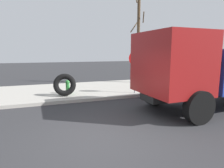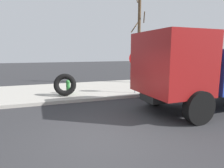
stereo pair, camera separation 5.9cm
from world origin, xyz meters
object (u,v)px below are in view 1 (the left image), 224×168
loose_tire (65,85)px  stop_sign (135,64)px  bare_tree (138,38)px  fire_hydrant (68,86)px  dump_truck_blue (217,69)px

loose_tire → stop_sign: 3.73m
stop_sign → bare_tree: bearing=60.7°
fire_hydrant → dump_truck_blue: 6.95m
fire_hydrant → loose_tire: bearing=-112.8°
stop_sign → dump_truck_blue: 3.78m
fire_hydrant → dump_truck_blue: (5.50, -4.11, 1.08)m
stop_sign → bare_tree: size_ratio=0.34×
loose_tire → bare_tree: bare_tree is taller
fire_hydrant → dump_truck_blue: dump_truck_blue is taller
bare_tree → stop_sign: bearing=-119.3°
fire_hydrant → loose_tire: (-0.20, -0.49, 0.18)m
stop_sign → loose_tire: bearing=171.8°
fire_hydrant → bare_tree: bare_tree is taller
fire_hydrant → loose_tire: size_ratio=0.66×
fire_hydrant → dump_truck_blue: bearing=-36.8°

